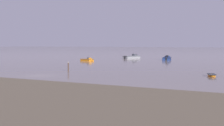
% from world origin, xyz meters
% --- Properties ---
extents(ground_plane, '(800.00, 800.00, 0.00)m').
position_xyz_m(ground_plane, '(0.00, 0.00, 0.00)').
color(ground_plane, gray).
extents(motorboat_moored_0, '(3.96, 6.47, 2.10)m').
position_xyz_m(motorboat_moored_0, '(-2.99, 55.48, 0.29)').
color(motorboat_moored_0, navy).
rests_on(motorboat_moored_0, ground).
extents(rowboat_moored_3, '(2.16, 3.19, 0.48)m').
position_xyz_m(rowboat_moored_3, '(21.57, 11.75, 0.13)').
color(rowboat_moored_3, orange).
rests_on(rowboat_moored_3, ground).
extents(motorboat_moored_2, '(4.25, 6.73, 2.18)m').
position_xyz_m(motorboat_moored_2, '(-16.40, 60.87, 0.30)').
color(motorboat_moored_2, gray).
rests_on(motorboat_moored_2, ground).
extents(motorboat_moored_3, '(4.71, 2.78, 1.53)m').
position_xyz_m(motorboat_moored_3, '(-18.10, 38.41, 0.21)').
color(motorboat_moored_3, orange).
rests_on(motorboat_moored_3, ground).
extents(mooring_post_near, '(0.22, 0.22, 1.69)m').
position_xyz_m(mooring_post_near, '(-1.84, 9.18, 0.73)').
color(mooring_post_near, '#4B3323').
rests_on(mooring_post_near, ground).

